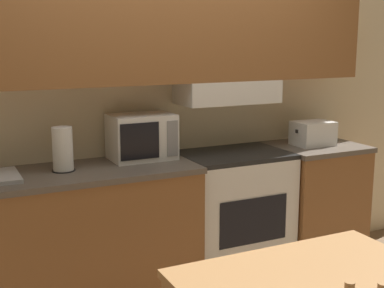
{
  "coord_description": "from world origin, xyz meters",
  "views": [
    {
      "loc": [
        -1.36,
        -3.43,
        1.73
      ],
      "look_at": [
        0.05,
        -0.54,
        1.09
      ],
      "focal_mm": 50.0,
      "sensor_mm": 36.0,
      "label": 1
    }
  ],
  "objects": [
    {
      "name": "lower_counter_main",
      "position": [
        -0.7,
        -0.29,
        0.47
      ],
      "size": [
        1.67,
        0.6,
        0.94
      ],
      "color": "brown",
      "rests_on": "ground_plane"
    },
    {
      "name": "stove_range",
      "position": [
        0.51,
        -0.27,
        0.47
      ],
      "size": [
        0.74,
        0.55,
        0.94
      ],
      "color": "white",
      "rests_on": "ground_plane"
    },
    {
      "name": "paper_towel_roll",
      "position": [
        -0.68,
        -0.27,
        1.07
      ],
      "size": [
        0.14,
        0.14,
        0.27
      ],
      "color": "black",
      "rests_on": "lower_counter_main"
    },
    {
      "name": "toaster",
      "position": [
        1.17,
        -0.29,
        1.03
      ],
      "size": [
        0.3,
        0.22,
        0.18
      ],
      "color": "white",
      "rests_on": "lower_counter_right_stub"
    },
    {
      "name": "ground_plane",
      "position": [
        0.0,
        0.0,
        0.0
      ],
      "size": [
        16.0,
        16.0,
        0.0
      ],
      "primitive_type": "plane",
      "color": "#7F664C"
    },
    {
      "name": "lower_counter_right_stub",
      "position": [
        1.21,
        -0.29,
        0.47
      ],
      "size": [
        0.65,
        0.6,
        0.94
      ],
      "color": "brown",
      "rests_on": "ground_plane"
    },
    {
      "name": "microwave",
      "position": [
        -0.14,
        -0.17,
        1.09
      ],
      "size": [
        0.42,
        0.3,
        0.3
      ],
      "color": "white",
      "rests_on": "lower_counter_main"
    },
    {
      "name": "wall_back",
      "position": [
        0.01,
        -0.07,
        1.52
      ],
      "size": [
        5.46,
        0.38,
        2.55
      ],
      "color": "beige",
      "rests_on": "ground_plane"
    }
  ]
}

